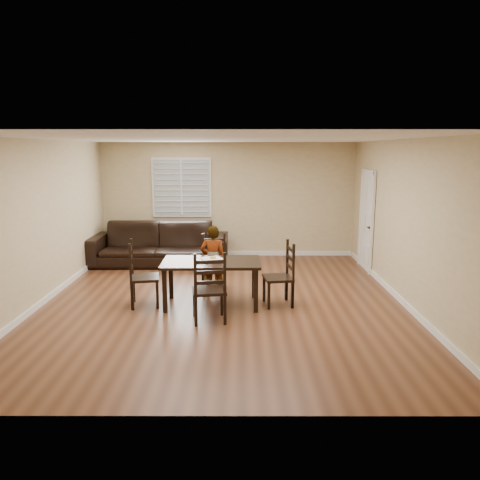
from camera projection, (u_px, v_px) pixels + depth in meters
The scene contains 11 objects.
ground at pixel (223, 301), 7.95m from camera, with size 7.00×7.00×0.00m, color brown.
room at pixel (225, 194), 7.78m from camera, with size 6.04×7.04×2.72m.
dining_table at pixel (211, 266), 7.63m from camera, with size 1.60×0.91×0.74m.
chair_near at pixel (214, 263), 8.66m from camera, with size 0.47×0.44×1.01m.
chair_far at pixel (210, 292), 6.82m from camera, with size 0.55×0.53×1.08m.
chair_left at pixel (136, 277), 7.62m from camera, with size 0.53×0.56×1.08m.
chair_right at pixel (286, 276), 7.69m from camera, with size 0.51×0.54×1.06m.
child at pixel (213, 260), 8.20m from camera, with size 0.45×0.30×1.24m, color gray.
napkin at pixel (212, 258), 7.78m from camera, with size 0.34×0.34×0.00m, color white.
donut at pixel (213, 257), 7.78m from camera, with size 0.11×0.11×0.04m.
sofa at pixel (157, 244), 10.46m from camera, with size 3.14×1.23×0.92m, color black.
Camera 1 is at (0.30, -7.61, 2.53)m, focal length 35.00 mm.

